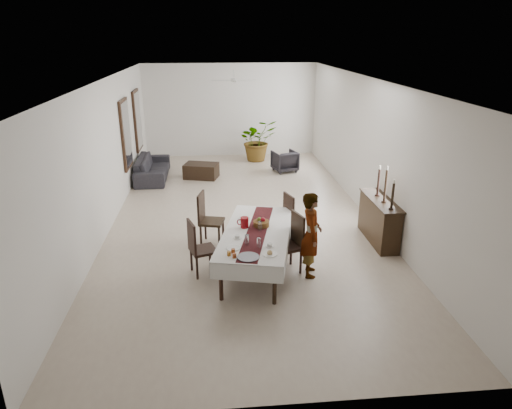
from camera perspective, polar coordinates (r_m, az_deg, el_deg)
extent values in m
cube|color=beige|center=(10.99, -1.78, -1.47)|extent=(6.00, 12.00, 0.00)
cube|color=white|center=(10.24, -1.99, 15.37)|extent=(6.00, 12.00, 0.02)
cube|color=white|center=(16.38, -3.23, 11.66)|extent=(6.00, 0.02, 3.20)
cube|color=white|center=(4.92, 2.62, -10.33)|extent=(6.00, 0.02, 3.20)
cube|color=white|center=(10.75, -18.14, 5.96)|extent=(0.02, 12.00, 3.20)
cube|color=white|center=(11.09, 13.90, 6.81)|extent=(0.02, 12.00, 3.20)
cube|color=black|center=(8.30, 0.10, -3.60)|extent=(1.51, 2.56, 0.05)
cylinder|color=black|center=(7.54, -4.41, -9.52)|extent=(0.08, 0.08, 0.70)
cylinder|color=black|center=(7.43, 2.35, -10.00)|extent=(0.08, 0.08, 0.70)
cylinder|color=black|center=(9.54, -1.62, -2.74)|extent=(0.08, 0.08, 0.70)
cylinder|color=black|center=(9.45, 3.65, -3.01)|extent=(0.08, 0.08, 0.70)
cube|color=white|center=(8.29, 0.10, -3.42)|extent=(1.73, 2.77, 0.01)
cube|color=white|center=(8.44, -3.84, -4.09)|extent=(0.59, 2.51, 0.30)
cube|color=white|center=(8.30, 4.12, -4.54)|extent=(0.59, 2.51, 0.30)
cube|color=silver|center=(7.22, -1.25, -8.57)|extent=(1.15, 0.27, 0.30)
cube|color=silver|center=(9.52, 1.12, -1.10)|extent=(1.15, 0.27, 0.30)
cube|color=#55181C|center=(8.29, 0.10, -3.36)|extent=(0.90, 2.51, 0.00)
cylinder|color=maroon|center=(8.42, -1.45, -2.25)|extent=(0.18, 0.18, 0.20)
torus|color=maroon|center=(8.43, -2.02, -2.22)|extent=(0.12, 0.05, 0.12)
cylinder|color=white|center=(7.65, 0.36, -4.80)|extent=(0.07, 0.07, 0.17)
cylinder|color=silver|center=(7.77, -1.16, -4.39)|extent=(0.07, 0.07, 0.17)
cylinder|color=white|center=(8.29, 0.49, -2.72)|extent=(0.07, 0.07, 0.17)
cylinder|color=silver|center=(7.70, 1.74, -5.08)|extent=(0.09, 0.09, 0.06)
cylinder|color=white|center=(7.71, 1.73, -5.24)|extent=(0.15, 0.15, 0.01)
cylinder|color=silver|center=(8.00, -2.36, -4.07)|extent=(0.09, 0.09, 0.06)
cylinder|color=white|center=(8.01, -2.35, -4.22)|extent=(0.15, 0.15, 0.01)
cylinder|color=white|center=(7.44, 1.72, -6.24)|extent=(0.24, 0.24, 0.01)
sphere|color=tan|center=(7.43, 1.72, -6.05)|extent=(0.09, 0.09, 0.09)
cylinder|color=white|center=(7.66, -2.87, -5.45)|extent=(0.24, 0.24, 0.01)
cylinder|color=white|center=(8.83, -1.49, -1.79)|extent=(0.24, 0.24, 0.01)
cylinder|color=#3F4045|center=(7.35, -0.97, -6.59)|extent=(0.36, 0.36, 0.02)
cylinder|color=#913A15|center=(7.34, -2.72, -6.40)|extent=(0.06, 0.06, 0.07)
cylinder|color=#9A5B16|center=(7.41, -3.40, -6.14)|extent=(0.06, 0.06, 0.07)
cylinder|color=#974016|center=(7.49, -2.88, -5.83)|extent=(0.06, 0.06, 0.07)
cylinder|color=brown|center=(8.49, 0.66, -2.41)|extent=(0.30, 0.30, 0.10)
sphere|color=#A1101D|center=(8.48, 0.88, -1.90)|extent=(0.09, 0.09, 0.09)
sphere|color=olive|center=(8.49, 0.42, -1.85)|extent=(0.08, 0.08, 0.08)
cube|color=black|center=(8.35, 3.88, -5.29)|extent=(0.59, 0.59, 0.05)
cylinder|color=black|center=(8.40, 5.61, -7.16)|extent=(0.06, 0.06, 0.46)
cylinder|color=black|center=(8.69, 4.39, -6.10)|extent=(0.06, 0.06, 0.46)
cylinder|color=black|center=(8.24, 3.26, -7.68)|extent=(0.06, 0.06, 0.46)
cylinder|color=black|center=(8.54, 2.10, -6.57)|extent=(0.06, 0.06, 0.46)
cube|color=black|center=(8.31, 5.24, -3.05)|extent=(0.19, 0.46, 0.59)
cube|color=black|center=(9.40, 2.94, -2.34)|extent=(0.56, 0.56, 0.05)
cylinder|color=black|center=(9.42, 4.41, -3.97)|extent=(0.06, 0.06, 0.45)
cylinder|color=black|center=(9.72, 3.43, -3.14)|extent=(0.06, 0.06, 0.45)
cylinder|color=black|center=(9.27, 2.37, -4.34)|extent=(0.06, 0.06, 0.45)
cylinder|color=black|center=(9.58, 1.44, -3.48)|extent=(0.06, 0.06, 0.45)
cube|color=black|center=(9.37, 4.10, -0.42)|extent=(0.17, 0.44, 0.57)
cube|color=black|center=(8.33, -6.62, -5.68)|extent=(0.56, 0.56, 0.05)
cylinder|color=black|center=(8.55, -8.08, -6.85)|extent=(0.06, 0.06, 0.44)
cylinder|color=black|center=(8.24, -7.37, -7.91)|extent=(0.06, 0.06, 0.44)
cylinder|color=black|center=(8.64, -5.78, -6.43)|extent=(0.06, 0.06, 0.44)
cylinder|color=black|center=(8.33, -4.99, -7.47)|extent=(0.06, 0.06, 0.44)
cube|color=black|center=(8.15, -8.05, -4.02)|extent=(0.18, 0.43, 0.56)
cube|color=black|center=(9.45, -5.55, -2.16)|extent=(0.57, 0.57, 0.05)
cylinder|color=black|center=(9.77, -6.33, -3.06)|extent=(0.06, 0.06, 0.46)
cylinder|color=black|center=(9.43, -6.91, -3.98)|extent=(0.06, 0.06, 0.46)
cylinder|color=black|center=(9.68, -4.13, -3.20)|extent=(0.06, 0.06, 0.46)
cylinder|color=black|center=(9.34, -4.64, -4.14)|extent=(0.06, 0.06, 0.46)
cube|color=black|center=(9.39, -6.88, -0.29)|extent=(0.15, 0.46, 0.59)
imported|color=#999DA1|center=(8.16, 6.91, -3.76)|extent=(0.45, 0.62, 1.57)
cube|color=black|center=(9.89, 15.13, -2.01)|extent=(0.40, 1.49, 0.90)
cube|color=black|center=(9.73, 15.38, 0.51)|extent=(0.44, 1.55, 0.03)
cylinder|color=black|center=(9.24, 16.54, -0.47)|extent=(0.10, 0.10, 0.03)
cylinder|color=black|center=(9.15, 16.71, 1.07)|extent=(0.05, 0.05, 0.50)
cylinder|color=silver|center=(9.07, 16.89, 2.79)|extent=(0.04, 0.04, 0.08)
cylinder|color=black|center=(9.59, 15.70, 0.37)|extent=(0.10, 0.10, 0.03)
cylinder|color=black|center=(9.48, 15.89, 2.29)|extent=(0.05, 0.05, 0.65)
cylinder|color=white|center=(9.38, 16.11, 4.40)|extent=(0.04, 0.04, 0.08)
cylinder|color=black|center=(9.94, 14.91, 1.16)|extent=(0.10, 0.10, 0.03)
cylinder|color=black|center=(9.85, 15.06, 2.75)|extent=(0.05, 0.05, 0.55)
cylinder|color=white|center=(9.76, 15.23, 4.50)|extent=(0.04, 0.04, 0.08)
imported|color=#2A272D|center=(14.18, -12.80, 4.50)|extent=(0.89, 2.23, 0.65)
imported|color=#262328|center=(14.59, 3.61, 5.44)|extent=(0.87, 0.89, 0.66)
cube|color=black|center=(14.00, -6.85, 4.21)|extent=(1.12, 0.89, 0.44)
imported|color=#2F5F26|center=(15.78, 0.16, 8.06)|extent=(1.54, 1.43, 1.42)
cube|color=black|center=(12.84, -15.97, 8.45)|extent=(0.06, 1.05, 1.85)
cube|color=silver|center=(12.84, -15.81, 8.46)|extent=(0.01, 0.90, 1.70)
cube|color=black|center=(14.88, -14.60, 10.14)|extent=(0.06, 1.05, 1.85)
cube|color=white|center=(14.87, -14.47, 10.15)|extent=(0.01, 0.90, 1.70)
cylinder|color=silver|center=(13.23, -2.81, 16.10)|extent=(0.04, 0.04, 0.20)
cylinder|color=white|center=(13.25, -2.80, 15.24)|extent=(0.16, 0.16, 0.08)
cube|color=silver|center=(13.59, -2.87, 15.37)|extent=(0.10, 0.55, 0.01)
cube|color=silver|center=(12.90, -2.72, 15.09)|extent=(0.10, 0.55, 0.01)
cube|color=white|center=(13.27, -1.23, 15.26)|extent=(0.55, 0.10, 0.01)
cube|color=silver|center=(13.23, -4.37, 15.20)|extent=(0.55, 0.10, 0.01)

